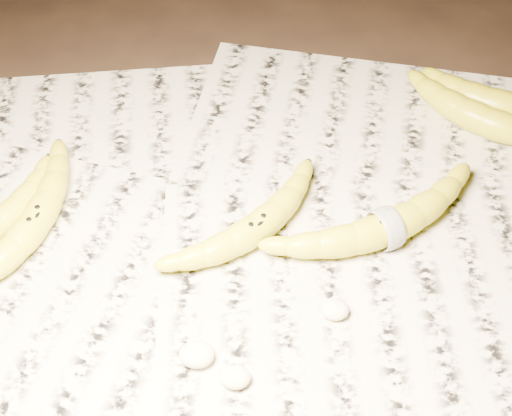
{
  "coord_description": "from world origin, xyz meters",
  "views": [
    {
      "loc": [
        0.02,
        -0.45,
        0.61
      ],
      "look_at": [
        0.02,
        0.03,
        0.05
      ],
      "focal_mm": 50.0,
      "sensor_mm": 36.0,
      "label": 1
    }
  ],
  "objects_px": {
    "banana_left_a": "(34,220)",
    "banana_left_b": "(0,221)",
    "banana_taped": "(386,226)",
    "banana_upper_a": "(487,119)",
    "banana_center": "(256,226)"
  },
  "relations": [
    {
      "from": "banana_left_a",
      "to": "banana_left_b",
      "type": "relative_size",
      "value": 1.22
    },
    {
      "from": "banana_left_a",
      "to": "banana_taped",
      "type": "bearing_deg",
      "value": -73.36
    },
    {
      "from": "banana_left_a",
      "to": "banana_upper_a",
      "type": "distance_m",
      "value": 0.54
    },
    {
      "from": "banana_taped",
      "to": "banana_center",
      "type": "bearing_deg",
      "value": 153.88
    },
    {
      "from": "banana_left_a",
      "to": "banana_center",
      "type": "distance_m",
      "value": 0.24
    },
    {
      "from": "banana_left_a",
      "to": "banana_upper_a",
      "type": "xyz_separation_m",
      "value": [
        0.51,
        0.17,
        0.0
      ]
    },
    {
      "from": "banana_left_a",
      "to": "banana_taped",
      "type": "height_order",
      "value": "banana_taped"
    },
    {
      "from": "banana_left_a",
      "to": "banana_left_b",
      "type": "bearing_deg",
      "value": 106.32
    },
    {
      "from": "banana_center",
      "to": "banana_left_b",
      "type": "bearing_deg",
      "value": 136.25
    },
    {
      "from": "banana_left_a",
      "to": "banana_center",
      "type": "bearing_deg",
      "value": -73.81
    },
    {
      "from": "banana_left_b",
      "to": "banana_upper_a",
      "type": "xyz_separation_m",
      "value": [
        0.55,
        0.17,
        0.0
      ]
    },
    {
      "from": "banana_left_b",
      "to": "banana_center",
      "type": "distance_m",
      "value": 0.27
    },
    {
      "from": "banana_center",
      "to": "banana_taped",
      "type": "distance_m",
      "value": 0.14
    },
    {
      "from": "banana_left_b",
      "to": "banana_center",
      "type": "relative_size",
      "value": 0.88
    },
    {
      "from": "banana_taped",
      "to": "banana_upper_a",
      "type": "height_order",
      "value": "same"
    }
  ]
}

